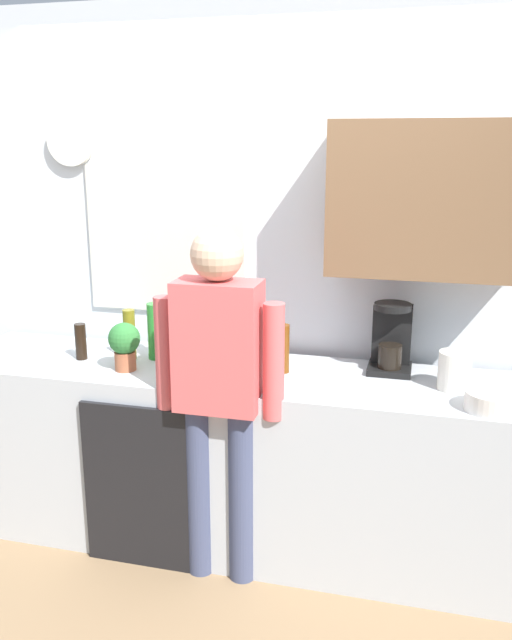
{
  "coord_description": "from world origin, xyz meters",
  "views": [
    {
      "loc": [
        0.84,
        -2.59,
        1.94
      ],
      "look_at": [
        0.1,
        0.25,
        1.16
      ],
      "focal_mm": 37.85,
      "sensor_mm": 36.0,
      "label": 1
    }
  ],
  "objects_px": {
    "coffee_maker": "(391,340)",
    "person_at_sink": "(219,380)",
    "mixing_bowl": "(492,401)",
    "potted_plant": "(124,343)",
    "bottle_amber_beer": "(283,349)",
    "bottle_clear_soda": "(157,331)",
    "storage_canister": "(454,371)",
    "cup_yellow_cup": "(180,366)",
    "bottle_olive_oil": "(130,334)",
    "bottle_red_vinegar": "(221,333)",
    "bottle_dark_sauce": "(81,342)"
  },
  "relations": [
    {
      "from": "bottle_olive_oil",
      "to": "mixing_bowl",
      "type": "distance_m",
      "value": 1.71
    },
    {
      "from": "bottle_amber_beer",
      "to": "bottle_red_vinegar",
      "type": "bearing_deg",
      "value": 151.73
    },
    {
      "from": "coffee_maker",
      "to": "bottle_red_vinegar",
      "type": "bearing_deg",
      "value": 177.4
    },
    {
      "from": "bottle_red_vinegar",
      "to": "mixing_bowl",
      "type": "relative_size",
      "value": 1.0
    },
    {
      "from": "bottle_clear_soda",
      "to": "cup_yellow_cup",
      "type": "relative_size",
      "value": 3.29
    },
    {
      "from": "bottle_olive_oil",
      "to": "bottle_dark_sauce",
      "type": "height_order",
      "value": "bottle_olive_oil"
    },
    {
      "from": "bottle_red_vinegar",
      "to": "person_at_sink",
      "type": "height_order",
      "value": "person_at_sink"
    },
    {
      "from": "bottle_red_vinegar",
      "to": "mixing_bowl",
      "type": "bearing_deg",
      "value": -18.9
    },
    {
      "from": "bottle_dark_sauce",
      "to": "mixing_bowl",
      "type": "relative_size",
      "value": 0.82
    },
    {
      "from": "person_at_sink",
      "to": "bottle_olive_oil",
      "type": "bearing_deg",
      "value": 155.22
    },
    {
      "from": "storage_canister",
      "to": "potted_plant",
      "type": "bearing_deg",
      "value": -175.28
    },
    {
      "from": "coffee_maker",
      "to": "bottle_clear_soda",
      "type": "relative_size",
      "value": 1.18
    },
    {
      "from": "bottle_red_vinegar",
      "to": "person_at_sink",
      "type": "distance_m",
      "value": 0.56
    },
    {
      "from": "bottle_amber_beer",
      "to": "bottle_clear_soda",
      "type": "height_order",
      "value": "bottle_clear_soda"
    },
    {
      "from": "bottle_olive_oil",
      "to": "person_at_sink",
      "type": "relative_size",
      "value": 0.16
    },
    {
      "from": "mixing_bowl",
      "to": "potted_plant",
      "type": "bearing_deg",
      "value": 177.06
    },
    {
      "from": "bottle_clear_soda",
      "to": "storage_canister",
      "type": "bearing_deg",
      "value": -3.24
    },
    {
      "from": "mixing_bowl",
      "to": "potted_plant",
      "type": "height_order",
      "value": "potted_plant"
    },
    {
      "from": "storage_canister",
      "to": "person_at_sink",
      "type": "relative_size",
      "value": 0.11
    },
    {
      "from": "bottle_olive_oil",
      "to": "bottle_dark_sauce",
      "type": "bearing_deg",
      "value": -164.43
    },
    {
      "from": "bottle_amber_beer",
      "to": "bottle_dark_sauce",
      "type": "relative_size",
      "value": 1.28
    },
    {
      "from": "coffee_maker",
      "to": "storage_canister",
      "type": "height_order",
      "value": "coffee_maker"
    },
    {
      "from": "potted_plant",
      "to": "storage_canister",
      "type": "height_order",
      "value": "potted_plant"
    },
    {
      "from": "bottle_red_vinegar",
      "to": "bottle_clear_soda",
      "type": "height_order",
      "value": "bottle_clear_soda"
    },
    {
      "from": "bottle_dark_sauce",
      "to": "person_at_sink",
      "type": "distance_m",
      "value": 0.85
    },
    {
      "from": "bottle_olive_oil",
      "to": "potted_plant",
      "type": "distance_m",
      "value": 0.17
    },
    {
      "from": "potted_plant",
      "to": "coffee_maker",
      "type": "bearing_deg",
      "value": 14.61
    },
    {
      "from": "bottle_clear_soda",
      "to": "cup_yellow_cup",
      "type": "distance_m",
      "value": 0.3
    },
    {
      "from": "bottle_dark_sauce",
      "to": "cup_yellow_cup",
      "type": "xyz_separation_m",
      "value": [
        0.56,
        -0.1,
        -0.05
      ]
    },
    {
      "from": "bottle_dark_sauce",
      "to": "cup_yellow_cup",
      "type": "height_order",
      "value": "bottle_dark_sauce"
    },
    {
      "from": "bottle_clear_soda",
      "to": "bottle_olive_oil",
      "type": "bearing_deg",
      "value": -162.15
    },
    {
      "from": "bottle_olive_oil",
      "to": "bottle_red_vinegar",
      "type": "xyz_separation_m",
      "value": [
        0.41,
        0.19,
        -0.02
      ]
    },
    {
      "from": "bottle_dark_sauce",
      "to": "mixing_bowl",
      "type": "xyz_separation_m",
      "value": [
        1.92,
        -0.18,
        -0.05
      ]
    },
    {
      "from": "coffee_maker",
      "to": "mixing_bowl",
      "type": "bearing_deg",
      "value": -42.92
    },
    {
      "from": "bottle_olive_oil",
      "to": "potted_plant",
      "type": "bearing_deg",
      "value": -72.99
    },
    {
      "from": "cup_yellow_cup",
      "to": "bottle_olive_oil",
      "type": "bearing_deg",
      "value": 153.16
    },
    {
      "from": "coffee_maker",
      "to": "bottle_amber_beer",
      "type": "xyz_separation_m",
      "value": [
        -0.48,
        -0.16,
        -0.03
      ]
    },
    {
      "from": "bottle_dark_sauce",
      "to": "bottle_clear_soda",
      "type": "relative_size",
      "value": 0.64
    },
    {
      "from": "bottle_olive_oil",
      "to": "storage_canister",
      "type": "bearing_deg",
      "value": -1.46
    },
    {
      "from": "bottle_amber_beer",
      "to": "cup_yellow_cup",
      "type": "relative_size",
      "value": 2.71
    },
    {
      "from": "mixing_bowl",
      "to": "potted_plant",
      "type": "xyz_separation_m",
      "value": [
        -1.64,
        0.08,
        0.09
      ]
    },
    {
      "from": "coffee_maker",
      "to": "potted_plant",
      "type": "distance_m",
      "value": 1.25
    },
    {
      "from": "mixing_bowl",
      "to": "potted_plant",
      "type": "relative_size",
      "value": 0.96
    },
    {
      "from": "bottle_dark_sauce",
      "to": "bottle_olive_oil",
      "type": "bearing_deg",
      "value": 15.57
    },
    {
      "from": "storage_canister",
      "to": "bottle_amber_beer",
      "type": "bearing_deg",
      "value": 177.48
    },
    {
      "from": "bottle_red_vinegar",
      "to": "storage_canister",
      "type": "height_order",
      "value": "bottle_red_vinegar"
    },
    {
      "from": "bottle_olive_oil",
      "to": "potted_plant",
      "type": "height_order",
      "value": "bottle_olive_oil"
    },
    {
      "from": "coffee_maker",
      "to": "potted_plant",
      "type": "height_order",
      "value": "coffee_maker"
    },
    {
      "from": "bottle_red_vinegar",
      "to": "mixing_bowl",
      "type": "height_order",
      "value": "bottle_red_vinegar"
    },
    {
      "from": "coffee_maker",
      "to": "person_at_sink",
      "type": "distance_m",
      "value": 0.86
    }
  ]
}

